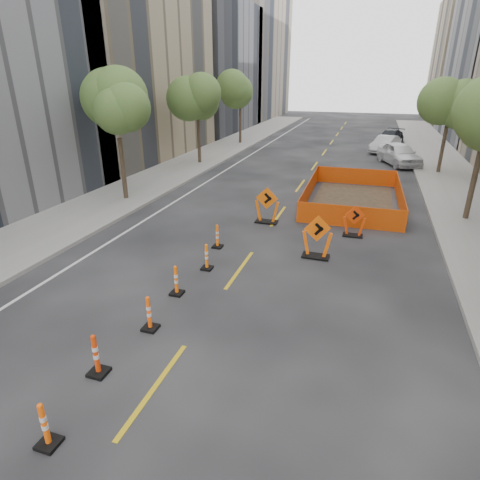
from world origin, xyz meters
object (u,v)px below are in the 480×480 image
(channelizer_5, at_px, (207,257))
(parked_car_near, at_px, (399,154))
(channelizer_2, at_px, (96,355))
(channelizer_1, at_px, (45,425))
(chevron_sign_left, at_px, (267,205))
(channelizer_6, at_px, (217,236))
(parked_car_mid, at_px, (385,144))
(channelizer_4, at_px, (176,280))
(chevron_sign_center, at_px, (317,237))
(chevron_sign_right, at_px, (354,221))
(channelizer_3, at_px, (149,313))
(parked_car_far, at_px, (390,137))

(channelizer_5, distance_m, parked_car_near, 21.90)
(channelizer_2, distance_m, channelizer_5, 5.69)
(channelizer_1, xyz_separation_m, chevron_sign_left, (0.80, 12.84, 0.35))
(channelizer_6, relative_size, parked_car_mid, 0.22)
(channelizer_5, height_order, parked_car_near, parked_car_near)
(channelizer_4, distance_m, chevron_sign_center, 5.49)
(parked_car_near, relative_size, parked_car_mid, 1.13)
(channelizer_1, height_order, chevron_sign_right, chevron_sign_right)
(parked_car_mid, bearing_deg, channelizer_6, -85.32)
(channelizer_3, bearing_deg, channelizer_2, -97.33)
(chevron_sign_left, relative_size, chevron_sign_center, 1.02)
(channelizer_3, distance_m, channelizer_5, 3.79)
(channelizer_3, distance_m, chevron_sign_right, 9.77)
(parked_car_far, bearing_deg, channelizer_4, -85.47)
(channelizer_6, distance_m, parked_car_mid, 24.81)
(channelizer_2, bearing_deg, chevron_sign_left, 84.23)
(channelizer_3, bearing_deg, channelizer_1, -89.09)
(channelizer_6, bearing_deg, channelizer_4, -88.44)
(channelizer_1, relative_size, chevron_sign_right, 0.72)
(channelizer_1, bearing_deg, channelizer_2, 99.12)
(channelizer_5, relative_size, parked_car_far, 0.21)
(channelizer_1, relative_size, parked_car_far, 0.21)
(chevron_sign_left, relative_size, parked_car_near, 0.35)
(chevron_sign_right, bearing_deg, chevron_sign_center, -131.84)
(channelizer_3, height_order, parked_car_mid, parked_car_mid)
(channelizer_2, bearing_deg, channelizer_1, -80.88)
(parked_car_mid, height_order, parked_car_far, parked_car_mid)
(channelizer_6, bearing_deg, channelizer_5, -80.15)
(channelizer_4, xyz_separation_m, channelizer_5, (0.23, 1.89, -0.01))
(channelizer_5, distance_m, chevron_sign_center, 4.10)
(channelizer_4, xyz_separation_m, parked_car_near, (7.25, 22.63, 0.33))
(channelizer_6, relative_size, chevron_sign_right, 0.70)
(channelizer_4, relative_size, parked_car_near, 0.20)
(chevron_sign_center, bearing_deg, channelizer_3, -143.83)
(channelizer_1, distance_m, channelizer_6, 9.47)
(channelizer_2, relative_size, channelizer_6, 1.10)
(parked_car_near, xyz_separation_m, parked_car_mid, (-0.94, 5.12, -0.12))
(channelizer_3, bearing_deg, chevron_sign_right, 61.01)
(chevron_sign_center, xyz_separation_m, parked_car_far, (3.10, 28.74, -0.16))
(channelizer_5, xyz_separation_m, parked_car_far, (6.57, 30.89, 0.19))
(parked_car_near, bearing_deg, parked_car_far, 70.88)
(channelizer_1, xyz_separation_m, chevron_sign_right, (4.67, 12.33, 0.19))
(channelizer_4, xyz_separation_m, chevron_sign_right, (4.88, 6.65, 0.20))
(chevron_sign_left, bearing_deg, channelizer_5, -100.64)
(channelizer_1, height_order, parked_car_mid, parked_car_mid)
(channelizer_5, bearing_deg, channelizer_2, -93.19)
(channelizer_2, xyz_separation_m, channelizer_6, (-0.01, 7.57, -0.05))
(channelizer_1, relative_size, parked_car_mid, 0.23)
(channelizer_1, relative_size, chevron_sign_center, 0.60)
(channelizer_2, xyz_separation_m, parked_car_near, (7.34, 26.42, 0.29))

